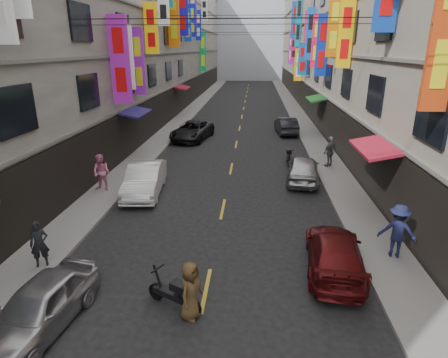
% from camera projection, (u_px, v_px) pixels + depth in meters
% --- Properties ---
extents(sidewalk_left, '(2.00, 90.00, 0.12)m').
position_uv_depth(sidewalk_left, '(186.00, 115.00, 39.86)').
color(sidewalk_left, slate).
rests_on(sidewalk_left, ground).
extents(sidewalk_right, '(2.00, 90.00, 0.12)m').
position_uv_depth(sidewalk_right, '(299.00, 117.00, 38.94)').
color(sidewalk_right, slate).
rests_on(sidewalk_right, ground).
extents(building_row_left, '(10.14, 90.00, 19.00)m').
position_uv_depth(building_row_left, '(123.00, 20.00, 37.20)').
color(building_row_left, gray).
rests_on(building_row_left, ground).
extents(building_row_right, '(10.14, 90.00, 19.00)m').
position_uv_depth(building_row_right, '(370.00, 19.00, 35.37)').
color(building_row_right, gray).
rests_on(building_row_right, ground).
extents(haze_block, '(18.00, 8.00, 22.00)m').
position_uv_depth(haze_block, '(251.00, 28.00, 82.81)').
color(haze_block, '#AFB5C3').
rests_on(haze_block, ground).
extents(shop_signage, '(14.00, 55.00, 12.53)m').
position_uv_depth(shop_signage, '(240.00, 19.00, 29.96)').
color(shop_signage, '#0E43AD').
rests_on(shop_signage, ground).
extents(street_awnings, '(13.99, 35.20, 0.41)m').
position_uv_depth(street_awnings, '(213.00, 113.00, 23.48)').
color(street_awnings, '#134918').
rests_on(street_awnings, ground).
extents(overhead_cables, '(14.00, 38.04, 1.24)m').
position_uv_depth(overhead_cables, '(238.00, 17.00, 25.22)').
color(overhead_cables, black).
rests_on(overhead_cables, ground).
extents(lane_markings, '(0.12, 80.20, 0.01)m').
position_uv_depth(lane_markings, '(241.00, 122.00, 36.60)').
color(lane_markings, gold).
rests_on(lane_markings, ground).
extents(scooter_crossing, '(1.65, 0.96, 1.14)m').
position_uv_depth(scooter_crossing, '(175.00, 294.00, 10.32)').
color(scooter_crossing, black).
rests_on(scooter_crossing, ground).
extents(scooter_far_right, '(0.50, 1.80, 1.14)m').
position_uv_depth(scooter_far_right, '(289.00, 157.00, 23.20)').
color(scooter_far_right, black).
rests_on(scooter_far_right, ground).
extents(car_left_near, '(2.03, 3.98, 1.30)m').
position_uv_depth(car_left_near, '(40.00, 307.00, 9.49)').
color(car_left_near, '#B1B0B5').
rests_on(car_left_near, ground).
extents(car_left_mid, '(2.03, 4.66, 1.49)m').
position_uv_depth(car_left_mid, '(145.00, 179.00, 18.41)').
color(car_left_mid, white).
rests_on(car_left_mid, ground).
extents(car_left_far, '(3.22, 5.46, 1.42)m').
position_uv_depth(car_left_far, '(192.00, 131.00, 29.40)').
color(car_left_far, black).
rests_on(car_left_far, ground).
extents(car_right_near, '(2.18, 4.42, 1.24)m').
position_uv_depth(car_right_near, '(334.00, 253.00, 12.04)').
color(car_right_near, '#5A0F12').
rests_on(car_right_near, ground).
extents(car_right_mid, '(2.15, 4.30, 1.41)m').
position_uv_depth(car_right_mid, '(303.00, 169.00, 20.15)').
color(car_right_mid, '#ABACB0').
rests_on(car_right_mid, ground).
extents(car_right_far, '(1.86, 4.33, 1.39)m').
position_uv_depth(car_right_far, '(286.00, 125.00, 31.50)').
color(car_right_far, '#282930').
rests_on(car_right_far, ground).
extents(pedestrian_lnear, '(0.74, 0.72, 1.56)m').
position_uv_depth(pedestrian_lnear, '(39.00, 244.00, 12.01)').
color(pedestrian_lnear, black).
rests_on(pedestrian_lnear, sidewalk_left).
extents(pedestrian_lfar, '(0.99, 0.77, 1.83)m').
position_uv_depth(pedestrian_lfar, '(101.00, 173.00, 18.48)').
color(pedestrian_lfar, pink).
rests_on(pedestrian_lfar, sidewalk_left).
extents(pedestrian_rnear, '(1.34, 0.95, 1.87)m').
position_uv_depth(pedestrian_rnear, '(398.00, 231.00, 12.53)').
color(pedestrian_rnear, '#161A3D').
rests_on(pedestrian_rnear, sidewalk_right).
extents(pedestrian_rfar, '(1.21, 1.17, 1.83)m').
position_uv_depth(pedestrian_rfar, '(330.00, 152.00, 22.23)').
color(pedestrian_rfar, '#5E5E61').
rests_on(pedestrian_rfar, sidewalk_right).
extents(pedestrian_crossing, '(0.82, 0.96, 1.65)m').
position_uv_depth(pedestrian_crossing, '(191.00, 291.00, 9.82)').
color(pedestrian_crossing, '#4E3A1F').
rests_on(pedestrian_crossing, ground).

